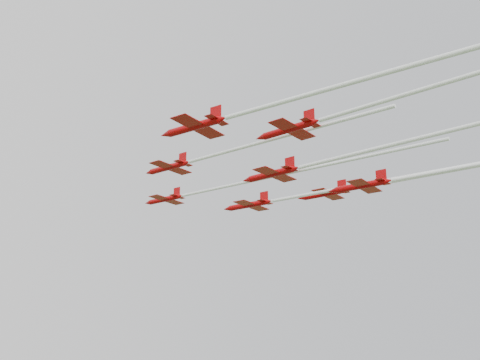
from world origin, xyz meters
TOP-DOWN VIEW (x-y plane):
  - jet_lead at (-0.25, -0.59)m, footprint 20.53×57.49m
  - jet_row2_left at (-9.03, -8.41)m, footprint 15.54×44.46m
  - jet_row2_right at (13.30, -9.50)m, footprint 21.75×58.86m
  - jet_row3_left at (-13.95, -25.98)m, footprint 19.14×46.93m
  - jet_row3_mid at (4.72, -22.92)m, footprint 16.88×54.61m
  - jet_row3_right at (27.23, -13.18)m, footprint 19.20×53.69m
  - jet_row4_left at (-3.62, -35.85)m, footprint 15.89×51.39m
  - jet_row4_right at (20.91, -34.28)m, footprint 23.16×64.72m

SIDE VIEW (x-z plane):
  - jet_row4_right at x=20.91m, z-range 57.05..59.80m
  - jet_row2_right at x=13.30m, z-range 57.35..60.03m
  - jet_row3_mid at x=4.72m, z-range 58.32..61.05m
  - jet_lead at x=-0.25m, z-range 58.54..60.89m
  - jet_row4_left at x=-3.62m, z-range 59.88..62.41m
  - jet_row2_left at x=-9.03m, z-range 60.09..62.53m
  - jet_row3_left at x=-13.95m, z-range 60.10..62.83m
  - jet_row3_right at x=27.23m, z-range 60.71..63.57m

